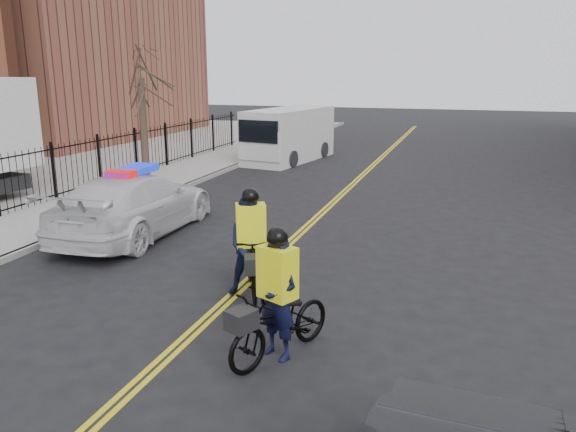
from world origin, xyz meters
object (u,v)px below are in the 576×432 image
at_px(cargo_van, 288,136).
at_px(cyclist_far, 251,254).
at_px(police_cruiser, 135,204).
at_px(cyclist_near, 277,313).

xyz_separation_m(cargo_van, cyclist_far, (4.68, -16.76, -0.39)).
relative_size(police_cruiser, cyclist_near, 2.62).
bearing_deg(cargo_van, police_cruiser, -80.13).
relative_size(cargo_van, cyclist_far, 2.88).
height_order(police_cruiser, cyclist_far, cyclist_far).
xyz_separation_m(police_cruiser, cyclist_near, (5.94, -5.27, -0.12)).
distance_m(police_cruiser, cargo_van, 13.75).
bearing_deg(cyclist_far, cyclist_near, -85.39).
relative_size(cyclist_near, cyclist_far, 1.03).
bearing_deg(cargo_van, cyclist_near, -62.85).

